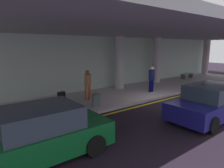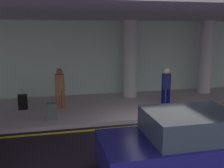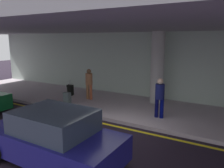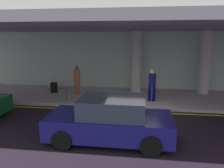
% 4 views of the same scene
% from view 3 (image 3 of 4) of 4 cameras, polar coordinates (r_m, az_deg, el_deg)
% --- Properties ---
extents(ground_plane, '(60.00, 60.00, 0.00)m').
position_cam_3_polar(ground_plane, '(8.36, 0.69, -12.70)').
color(ground_plane, black).
extents(sidewalk, '(26.00, 4.20, 0.15)m').
position_cam_3_polar(sidewalk, '(10.96, 8.84, -6.51)').
color(sidewalk, '#B2A3AB').
rests_on(sidewalk, ground).
extents(lane_stripe_yellow, '(26.00, 0.14, 0.01)m').
position_cam_3_polar(lane_stripe_yellow, '(8.93, 2.99, -11.08)').
color(lane_stripe_yellow, yellow).
rests_on(lane_stripe_yellow, ground).
extents(support_column_far_left, '(0.67, 0.67, 3.65)m').
position_cam_3_polar(support_column_far_left, '(11.71, 11.42, 4.07)').
color(support_column_far_left, '#AAA8A6').
rests_on(support_column_far_left, sidewalk).
extents(ceiling_overhang, '(28.00, 13.20, 0.30)m').
position_cam_3_polar(ceiling_overhang, '(10.00, 8.43, 14.32)').
color(ceiling_overhang, gray).
rests_on(ceiling_overhang, support_column_far_left).
extents(terminal_back_wall, '(26.00, 0.30, 3.80)m').
position_cam_3_polar(terminal_back_wall, '(12.66, 12.90, 4.19)').
color(terminal_back_wall, '#AABCAD').
rests_on(terminal_back_wall, ground).
extents(car_navy, '(4.10, 1.92, 1.50)m').
position_cam_3_polar(car_navy, '(6.65, -14.73, -12.95)').
color(car_navy, navy).
rests_on(car_navy, ground).
extents(traveler_with_luggage, '(0.38, 0.38, 1.68)m').
position_cam_3_polar(traveler_with_luggage, '(9.54, 12.00, -2.84)').
color(traveler_with_luggage, '#06073D').
rests_on(traveler_with_luggage, sidewalk).
extents(person_waiting_for_ride, '(0.38, 0.38, 1.68)m').
position_cam_3_polar(person_waiting_for_ride, '(12.29, -5.85, 0.50)').
color(person_waiting_for_ride, brown).
rests_on(person_waiting_for_ride, sidewalk).
extents(suitcase_upright_primary, '(0.36, 0.22, 0.90)m').
position_cam_3_polar(suitcase_upright_primary, '(11.61, -11.30, -3.61)').
color(suitcase_upright_primary, '#505E5E').
rests_on(suitcase_upright_primary, sidewalk).
extents(suitcase_upright_secondary, '(0.36, 0.22, 0.90)m').
position_cam_3_polar(suitcase_upright_secondary, '(13.48, -10.55, -1.50)').
color(suitcase_upright_secondary, black).
rests_on(suitcase_upright_secondary, sidewalk).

